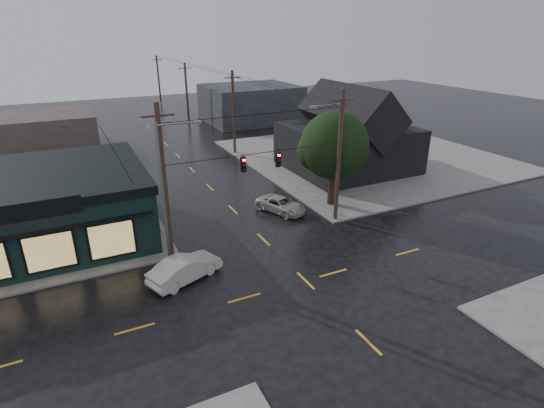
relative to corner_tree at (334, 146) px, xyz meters
name	(u,v)px	position (x,y,z in m)	size (l,w,h in m)	color
ground_plane	(306,281)	(-7.92, -9.23, -5.21)	(160.00, 160.00, 0.00)	black
sidewalk_ne	(366,155)	(12.08, 10.77, -5.13)	(28.00, 28.00, 0.15)	#5F5D58
pizza_shop	(23,209)	(-22.92, 3.71, -2.65)	(16.30, 12.34, 4.90)	black
ne_building	(349,128)	(7.08, 7.77, -0.74)	(12.60, 11.60, 8.75)	black
corner_tree	(334,146)	(0.00, 0.00, 0.00)	(5.60, 5.60, 7.89)	black
utility_pole_nw	(172,256)	(-14.42, -2.73, -5.21)	(2.00, 0.32, 10.15)	black
utility_pole_ne	(335,220)	(-1.42, -2.73, -5.21)	(2.00, 0.32, 10.15)	black
utility_pole_far_a	(235,153)	(-1.42, 18.77, -5.21)	(2.00, 0.32, 9.65)	black
utility_pole_far_b	(189,123)	(-1.42, 38.77, -5.21)	(2.00, 0.32, 9.15)	black
utility_pole_far_c	(161,104)	(-1.42, 58.77, -5.21)	(2.00, 0.32, 9.15)	black
span_signal_assembly	(261,161)	(-7.83, -2.73, 0.49)	(13.00, 0.48, 1.23)	black
streetlight_nw	(170,262)	(-14.72, -3.43, -5.21)	(5.40, 0.30, 9.15)	slate
streetlight_ne	(335,216)	(-0.92, -2.03, -5.21)	(5.40, 0.30, 9.15)	slate
bg_building_west	(43,132)	(-21.92, 30.77, -3.01)	(12.00, 10.00, 4.40)	#372C28
bg_building_east	(250,103)	(8.08, 35.77, -2.41)	(14.00, 12.00, 5.60)	black
sedan_cream	(185,268)	(-14.35, -5.89, -4.45)	(1.61, 4.62, 1.52)	beige
suv_silver	(281,205)	(-4.48, 0.68, -4.60)	(2.02, 4.39, 1.22)	#AAA99D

